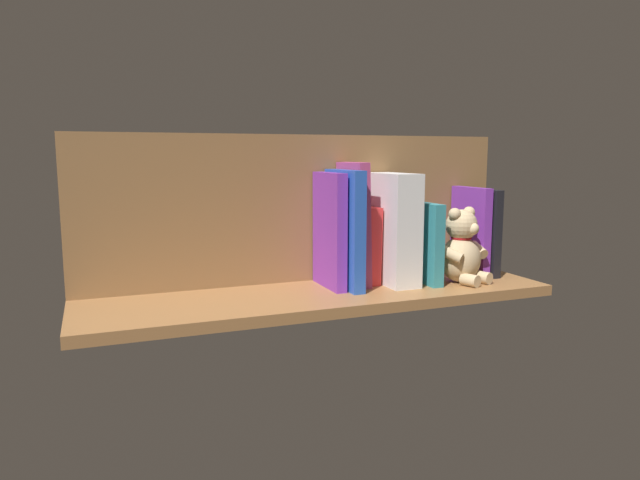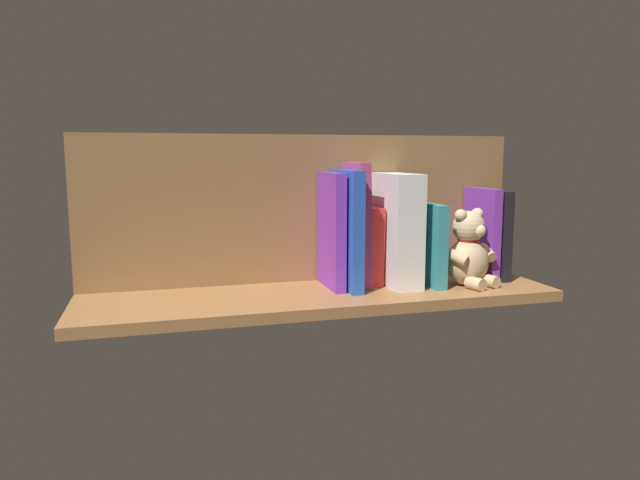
# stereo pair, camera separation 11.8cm
# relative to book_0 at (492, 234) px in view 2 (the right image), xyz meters

# --- Properties ---
(ground_plane) EXTENTS (0.97, 0.27, 0.02)m
(ground_plane) POSITION_rel_book_0_xyz_m (0.42, 0.03, -0.11)
(ground_plane) COLOR #9E6B3D
(shelf_back_panel) EXTENTS (0.97, 0.02, 0.32)m
(shelf_back_panel) POSITION_rel_book_0_xyz_m (0.42, -0.08, 0.06)
(shelf_back_panel) COLOR olive
(shelf_back_panel) RESTS_ON ground_plane
(book_0) EXTENTS (0.02, 0.14, 0.20)m
(book_0) POSITION_rel_book_0_xyz_m (0.00, 0.00, 0.00)
(book_0) COLOR black
(book_0) RESTS_ON ground_plane
(book_1) EXTENTS (0.02, 0.13, 0.20)m
(book_1) POSITION_rel_book_0_xyz_m (0.03, -0.00, 0.00)
(book_1) COLOR purple
(book_1) RESTS_ON ground_plane
(teddy_bear) EXTENTS (0.13, 0.13, 0.17)m
(teddy_bear) POSITION_rel_book_0_xyz_m (0.10, 0.06, -0.03)
(teddy_bear) COLOR #D1B284
(teddy_bear) RESTS_ON ground_plane
(book_2) EXTENTS (0.02, 0.17, 0.18)m
(book_2) POSITION_rel_book_0_xyz_m (0.17, 0.01, -0.01)
(book_2) COLOR teal
(book_2) RESTS_ON ground_plane
(book_3) EXTENTS (0.02, 0.11, 0.19)m
(book_3) POSITION_rel_book_0_xyz_m (0.20, -0.01, -0.01)
(book_3) COLOR teal
(book_3) RESTS_ON ground_plane
(dictionary_thick_white) EXTENTS (0.06, 0.16, 0.24)m
(dictionary_thick_white) POSITION_rel_book_0_xyz_m (0.24, 0.01, 0.02)
(dictionary_thick_white) COLOR white
(dictionary_thick_white) RESTS_ON ground_plane
(book_4) EXTENTS (0.03, 0.11, 0.17)m
(book_4) POSITION_rel_book_0_xyz_m (0.29, -0.02, -0.02)
(book_4) COLOR red
(book_4) RESTS_ON ground_plane
(book_5) EXTENTS (0.03, 0.12, 0.26)m
(book_5) POSITION_rel_book_0_xyz_m (0.32, -0.01, 0.03)
(book_5) COLOR #B23F72
(book_5) RESTS_ON ground_plane
(book_6) EXTENTS (0.03, 0.16, 0.25)m
(book_6) POSITION_rel_book_0_xyz_m (0.36, 0.01, 0.02)
(book_6) COLOR blue
(book_6) RESTS_ON ground_plane
(book_7) EXTENTS (0.02, 0.14, 0.24)m
(book_7) POSITION_rel_book_0_xyz_m (0.38, 0.00, 0.02)
(book_7) COLOR purple
(book_7) RESTS_ON ground_plane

